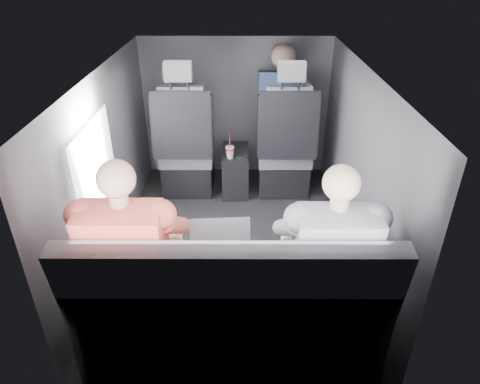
{
  "coord_description": "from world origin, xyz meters",
  "views": [
    {
      "loc": [
        0.05,
        -2.75,
        2.03
      ],
      "look_at": [
        0.04,
        -0.05,
        0.49
      ],
      "focal_mm": 32.0,
      "sensor_mm": 36.0,
      "label": 1
    }
  ],
  "objects_px": {
    "center_console": "(236,170)",
    "passenger_rear_left": "(135,255)",
    "rear_bench": "(231,313)",
    "laptop_black": "(323,231)",
    "passenger_front_right": "(281,106)",
    "front_seat_left": "(187,153)",
    "front_seat_right": "(284,153)",
    "soda_cup": "(230,152)",
    "laptop_white": "(141,234)",
    "laptop_silver": "(221,239)",
    "passenger_rear_right": "(326,257)"
  },
  "relations": [
    {
      "from": "soda_cup",
      "to": "center_console",
      "type": "bearing_deg",
      "value": 71.67
    },
    {
      "from": "rear_bench",
      "to": "passenger_front_right",
      "type": "relative_size",
      "value": 1.8
    },
    {
      "from": "front_seat_left",
      "to": "passenger_rear_right",
      "type": "bearing_deg",
      "value": -62.21
    },
    {
      "from": "laptop_black",
      "to": "front_seat_left",
      "type": "bearing_deg",
      "value": 121.36
    },
    {
      "from": "soda_cup",
      "to": "passenger_front_right",
      "type": "height_order",
      "value": "passenger_front_right"
    },
    {
      "from": "laptop_black",
      "to": "passenger_front_right",
      "type": "relative_size",
      "value": 0.42
    },
    {
      "from": "laptop_silver",
      "to": "passenger_rear_right",
      "type": "bearing_deg",
      "value": -14.47
    },
    {
      "from": "passenger_rear_left",
      "to": "passenger_front_right",
      "type": "relative_size",
      "value": 1.38
    },
    {
      "from": "passenger_front_right",
      "to": "rear_bench",
      "type": "bearing_deg",
      "value": -101.08
    },
    {
      "from": "laptop_silver",
      "to": "front_seat_right",
      "type": "bearing_deg",
      "value": 73.0
    },
    {
      "from": "front_seat_left",
      "to": "laptop_white",
      "type": "xyz_separation_m",
      "value": [
        -0.06,
        -1.62,
        0.23
      ]
    },
    {
      "from": "front_seat_left",
      "to": "rear_bench",
      "type": "distance_m",
      "value": 1.96
    },
    {
      "from": "laptop_black",
      "to": "passenger_rear_right",
      "type": "distance_m",
      "value": 0.22
    },
    {
      "from": "front_seat_right",
      "to": "laptop_silver",
      "type": "relative_size",
      "value": 3.79
    },
    {
      "from": "center_console",
      "to": "rear_bench",
      "type": "relative_size",
      "value": 0.3
    },
    {
      "from": "center_console",
      "to": "laptop_black",
      "type": "height_order",
      "value": "laptop_black"
    },
    {
      "from": "passenger_rear_left",
      "to": "front_seat_left",
      "type": "bearing_deg",
      "value": 88.21
    },
    {
      "from": "rear_bench",
      "to": "passenger_rear_right",
      "type": "distance_m",
      "value": 0.6
    },
    {
      "from": "center_console",
      "to": "rear_bench",
      "type": "height_order",
      "value": "rear_bench"
    },
    {
      "from": "soda_cup",
      "to": "passenger_rear_left",
      "type": "xyz_separation_m",
      "value": [
        -0.46,
        -1.7,
        0.17
      ]
    },
    {
      "from": "front_seat_right",
      "to": "rear_bench",
      "type": "bearing_deg",
      "value": -103.31
    },
    {
      "from": "front_seat_left",
      "to": "laptop_white",
      "type": "height_order",
      "value": "front_seat_left"
    },
    {
      "from": "passenger_rear_left",
      "to": "rear_bench",
      "type": "bearing_deg",
      "value": -10.63
    },
    {
      "from": "front_seat_left",
      "to": "laptop_white",
      "type": "bearing_deg",
      "value": -92.15
    },
    {
      "from": "soda_cup",
      "to": "laptop_black",
      "type": "xyz_separation_m",
      "value": [
        0.57,
        -1.49,
        0.17
      ]
    },
    {
      "from": "soda_cup",
      "to": "passenger_rear_right",
      "type": "xyz_separation_m",
      "value": [
        0.55,
        -1.7,
        0.16
      ]
    },
    {
      "from": "laptop_white",
      "to": "soda_cup",
      "type": "bearing_deg",
      "value": 73.0
    },
    {
      "from": "rear_bench",
      "to": "passenger_rear_right",
      "type": "relative_size",
      "value": 1.33
    },
    {
      "from": "laptop_black",
      "to": "passenger_rear_left",
      "type": "height_order",
      "value": "passenger_rear_left"
    },
    {
      "from": "laptop_black",
      "to": "passenger_front_right",
      "type": "xyz_separation_m",
      "value": [
        -0.1,
        1.85,
        0.13
      ]
    },
    {
      "from": "laptop_black",
      "to": "passenger_rear_left",
      "type": "relative_size",
      "value": 0.31
    },
    {
      "from": "front_seat_right",
      "to": "laptop_black",
      "type": "bearing_deg",
      "value": -87.49
    },
    {
      "from": "front_seat_left",
      "to": "front_seat_right",
      "type": "bearing_deg",
      "value": 0.0
    },
    {
      "from": "front_seat_left",
      "to": "passenger_rear_left",
      "type": "xyz_separation_m",
      "value": [
        -0.06,
        -1.81,
        0.23
      ]
    },
    {
      "from": "soda_cup",
      "to": "laptop_white",
      "type": "distance_m",
      "value": 1.59
    },
    {
      "from": "front_seat_left",
      "to": "passenger_rear_left",
      "type": "bearing_deg",
      "value": -91.79
    },
    {
      "from": "laptop_black",
      "to": "passenger_rear_right",
      "type": "xyz_separation_m",
      "value": [
        -0.02,
        -0.21,
        -0.01
      ]
    },
    {
      "from": "passenger_rear_left",
      "to": "passenger_rear_right",
      "type": "height_order",
      "value": "passenger_rear_left"
    },
    {
      "from": "rear_bench",
      "to": "passenger_rear_left",
      "type": "distance_m",
      "value": 0.61
    },
    {
      "from": "front_seat_left",
      "to": "front_seat_right",
      "type": "height_order",
      "value": "same"
    },
    {
      "from": "soda_cup",
      "to": "laptop_white",
      "type": "bearing_deg",
      "value": -107.0
    },
    {
      "from": "rear_bench",
      "to": "passenger_rear_left",
      "type": "relative_size",
      "value": 1.3
    },
    {
      "from": "center_console",
      "to": "passenger_rear_left",
      "type": "bearing_deg",
      "value": -105.34
    },
    {
      "from": "laptop_white",
      "to": "center_console",
      "type": "bearing_deg",
      "value": 72.88
    },
    {
      "from": "front_seat_left",
      "to": "passenger_rear_right",
      "type": "relative_size",
      "value": 1.05
    },
    {
      "from": "front_seat_left",
      "to": "passenger_rear_left",
      "type": "height_order",
      "value": "front_seat_left"
    },
    {
      "from": "passenger_rear_right",
      "to": "laptop_silver",
      "type": "bearing_deg",
      "value": 165.53
    },
    {
      "from": "soda_cup",
      "to": "passenger_front_right",
      "type": "bearing_deg",
      "value": 37.67
    },
    {
      "from": "rear_bench",
      "to": "laptop_silver",
      "type": "relative_size",
      "value": 4.8
    },
    {
      "from": "soda_cup",
      "to": "passenger_rear_right",
      "type": "distance_m",
      "value": 1.79
    }
  ]
}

